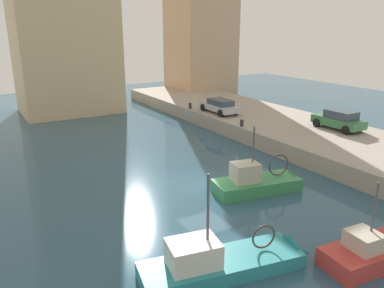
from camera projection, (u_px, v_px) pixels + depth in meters
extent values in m
plane|color=#2D5166|center=(205.00, 185.00, 22.27)|extent=(80.00, 80.00, 0.00)
cube|color=#9E9384|center=(338.00, 145.00, 27.77)|extent=(9.00, 56.00, 1.20)
cube|color=#388951|center=(256.00, 191.00, 21.47)|extent=(5.08, 2.77, 1.41)
cone|color=#388951|center=(298.00, 184.00, 22.36)|extent=(1.21, 1.82, 1.68)
cube|color=#B2A893|center=(257.00, 180.00, 21.28)|extent=(4.86, 2.59, 0.08)
cube|color=#B7AD99|center=(245.00, 172.00, 20.87)|extent=(1.61, 1.39, 1.08)
cylinder|color=#4C4C51|center=(253.00, 155.00, 20.72)|extent=(0.10, 0.10, 3.11)
torus|color=#3F3833|center=(279.00, 165.00, 21.50)|extent=(1.25, 0.32, 1.25)
sphere|color=white|center=(225.00, 184.00, 21.86)|extent=(0.32, 0.32, 0.32)
cube|color=teal|center=(222.00, 272.00, 14.41)|extent=(6.42, 2.97, 1.17)
cone|color=teal|center=(299.00, 254.00, 15.56)|extent=(1.19, 1.80, 1.66)
cube|color=#B2A893|center=(222.00, 260.00, 14.26)|extent=(6.15, 2.78, 0.08)
cube|color=beige|center=(193.00, 254.00, 13.72)|extent=(2.05, 1.66, 0.96)
cylinder|color=#4C4C51|center=(208.00, 220.00, 13.54)|extent=(0.10, 0.10, 3.52)
torus|color=#3F3833|center=(264.00, 237.00, 14.65)|extent=(1.00, 0.27, 1.01)
sphere|color=white|center=(166.00, 263.00, 14.65)|extent=(0.32, 0.32, 0.32)
cube|color=#BC3833|center=(377.00, 260.00, 15.17)|extent=(5.03, 2.19, 1.49)
cube|color=#B2A893|center=(379.00, 245.00, 14.97)|extent=(4.82, 2.03, 0.08)
cube|color=#B7AD99|center=(364.00, 241.00, 14.48)|extent=(1.19, 1.28, 0.73)
cylinder|color=#4C4C51|center=(373.00, 216.00, 14.33)|extent=(0.10, 0.10, 2.74)
sphere|color=white|center=(332.00, 252.00, 15.32)|extent=(0.32, 0.32, 0.32)
cube|color=#387547|center=(338.00, 122.00, 29.56)|extent=(1.69, 3.99, 0.63)
cube|color=#384756|center=(341.00, 114.00, 29.22)|extent=(1.48, 2.24, 0.59)
cylinder|color=black|center=(317.00, 123.00, 30.32)|extent=(0.23, 0.64, 0.64)
cylinder|color=black|center=(331.00, 120.00, 31.15)|extent=(0.23, 0.64, 0.64)
cylinder|color=black|center=(346.00, 130.00, 28.13)|extent=(0.23, 0.64, 0.64)
cylinder|color=black|center=(360.00, 127.00, 28.96)|extent=(0.23, 0.64, 0.64)
cube|color=#B7B7BC|center=(219.00, 107.00, 35.10)|extent=(1.73, 4.35, 0.52)
cube|color=#384756|center=(220.00, 102.00, 34.77)|extent=(1.50, 2.44, 0.49)
cylinder|color=black|center=(203.00, 107.00, 35.98)|extent=(0.23, 0.64, 0.64)
cylinder|color=black|center=(218.00, 106.00, 36.77)|extent=(0.23, 0.64, 0.64)
cylinder|color=black|center=(221.00, 113.00, 33.55)|extent=(0.23, 0.64, 0.64)
cylinder|color=black|center=(236.00, 111.00, 34.34)|extent=(0.23, 0.64, 0.64)
cylinder|color=#2D2D33|center=(242.00, 123.00, 30.37)|extent=(0.28, 0.28, 0.55)
cylinder|color=#2D2D33|center=(190.00, 106.00, 36.91)|extent=(0.28, 0.28, 0.55)
cube|color=tan|center=(201.00, 20.00, 47.64)|extent=(7.10, 6.84, 19.16)
cube|color=#D1B284|center=(62.00, 7.00, 38.35)|extent=(9.77, 7.51, 21.35)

